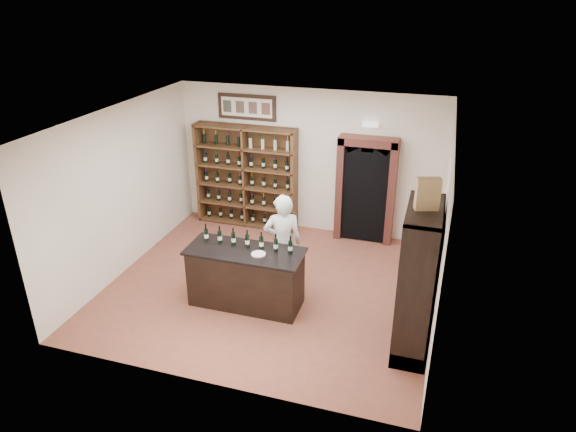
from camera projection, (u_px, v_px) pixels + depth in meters
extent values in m
plane|color=brown|center=(270.00, 286.00, 9.02)|extent=(5.50, 5.50, 0.00)
plane|color=white|center=(267.00, 118.00, 7.77)|extent=(5.50, 5.50, 0.00)
cube|color=white|center=(308.00, 162.00, 10.57)|extent=(5.50, 0.04, 3.00)
cube|color=white|center=(123.00, 190.00, 9.13)|extent=(0.04, 5.00, 3.00)
cube|color=white|center=(442.00, 230.00, 7.67)|extent=(0.04, 5.00, 3.00)
cube|color=brown|center=(249.00, 174.00, 11.06)|extent=(2.20, 0.02, 2.20)
cube|color=brown|center=(200.00, 172.00, 11.19)|extent=(0.06, 0.38, 2.20)
cube|color=brown|center=(294.00, 182.00, 10.62)|extent=(0.06, 0.38, 2.20)
cube|color=brown|center=(246.00, 177.00, 10.90)|extent=(0.04, 0.38, 2.20)
cube|color=brown|center=(248.00, 222.00, 11.34)|extent=(2.18, 0.38, 0.04)
cube|color=brown|center=(247.00, 204.00, 11.17)|extent=(2.18, 0.38, 0.04)
cube|color=brown|center=(246.00, 186.00, 10.99)|extent=(2.18, 0.38, 0.03)
cube|color=brown|center=(246.00, 167.00, 10.81)|extent=(2.18, 0.38, 0.04)
cube|color=brown|center=(245.00, 148.00, 10.64)|extent=(2.18, 0.38, 0.04)
cube|color=brown|center=(244.00, 128.00, 10.46)|extent=(2.18, 0.38, 0.04)
cube|color=black|center=(247.00, 107.00, 10.45)|extent=(1.25, 0.04, 0.52)
cube|color=black|center=(366.00, 191.00, 10.28)|extent=(0.97, 0.29, 2.05)
cube|color=brown|center=(340.00, 188.00, 10.39)|extent=(0.14, 0.35, 2.15)
cube|color=brown|center=(392.00, 193.00, 10.12)|extent=(0.14, 0.35, 2.15)
cube|color=brown|center=(369.00, 141.00, 9.83)|extent=(1.15, 0.35, 0.16)
cube|color=white|center=(371.00, 124.00, 9.79)|extent=(0.30, 0.10, 0.10)
cube|color=black|center=(246.00, 279.00, 8.36)|extent=(1.80, 0.70, 0.94)
cube|color=black|center=(245.00, 251.00, 8.15)|extent=(1.88, 0.78, 0.04)
cylinder|color=black|center=(206.00, 235.00, 8.39)|extent=(0.07, 0.07, 0.21)
cylinder|color=silver|center=(206.00, 236.00, 8.40)|extent=(0.07, 0.07, 0.07)
cylinder|color=black|center=(206.00, 227.00, 8.33)|extent=(0.03, 0.03, 0.09)
cylinder|color=black|center=(220.00, 237.00, 8.33)|extent=(0.07, 0.07, 0.21)
cylinder|color=silver|center=(220.00, 238.00, 8.34)|extent=(0.07, 0.07, 0.07)
cylinder|color=black|center=(219.00, 229.00, 8.27)|extent=(0.03, 0.03, 0.09)
cylinder|color=black|center=(233.00, 239.00, 8.27)|extent=(0.07, 0.07, 0.21)
cylinder|color=silver|center=(233.00, 240.00, 8.27)|extent=(0.07, 0.07, 0.07)
cylinder|color=black|center=(233.00, 231.00, 8.20)|extent=(0.03, 0.03, 0.09)
cylinder|color=black|center=(247.00, 241.00, 8.20)|extent=(0.07, 0.07, 0.21)
cylinder|color=silver|center=(247.00, 242.00, 8.21)|extent=(0.07, 0.07, 0.07)
cylinder|color=black|center=(247.00, 233.00, 8.14)|extent=(0.03, 0.03, 0.09)
cylinder|color=black|center=(261.00, 243.00, 8.14)|extent=(0.07, 0.07, 0.21)
cylinder|color=silver|center=(261.00, 244.00, 8.14)|extent=(0.07, 0.07, 0.07)
cylinder|color=black|center=(261.00, 235.00, 8.08)|extent=(0.03, 0.03, 0.09)
cylinder|color=black|center=(276.00, 245.00, 8.07)|extent=(0.07, 0.07, 0.21)
cylinder|color=silver|center=(276.00, 246.00, 8.08)|extent=(0.07, 0.07, 0.07)
cylinder|color=black|center=(276.00, 237.00, 8.01)|extent=(0.03, 0.03, 0.09)
cylinder|color=black|center=(290.00, 247.00, 8.01)|extent=(0.07, 0.07, 0.21)
cylinder|color=silver|center=(290.00, 248.00, 8.02)|extent=(0.07, 0.07, 0.07)
cylinder|color=black|center=(290.00, 239.00, 7.95)|extent=(0.03, 0.03, 0.09)
cube|color=black|center=(434.00, 283.00, 7.06)|extent=(0.02, 1.20, 2.20)
cube|color=black|center=(414.00, 304.00, 6.62)|extent=(0.48, 0.04, 2.20)
cube|color=black|center=(420.00, 261.00, 7.62)|extent=(0.48, 0.04, 2.20)
cube|color=black|center=(426.00, 210.00, 6.67)|extent=(0.48, 1.20, 0.04)
cube|color=black|center=(410.00, 338.00, 7.53)|extent=(0.48, 1.20, 0.24)
cube|color=black|center=(412.00, 325.00, 7.43)|extent=(0.48, 1.16, 0.03)
cube|color=black|center=(416.00, 293.00, 7.20)|extent=(0.48, 1.16, 0.03)
cube|color=black|center=(420.00, 259.00, 6.97)|extent=(0.48, 1.16, 0.03)
imported|color=silver|center=(283.00, 243.00, 8.61)|extent=(0.75, 0.62, 1.76)
cylinder|color=silver|center=(258.00, 254.00, 8.00)|extent=(0.23, 0.23, 0.02)
cube|color=tan|center=(428.00, 194.00, 6.54)|extent=(0.33, 0.21, 0.43)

